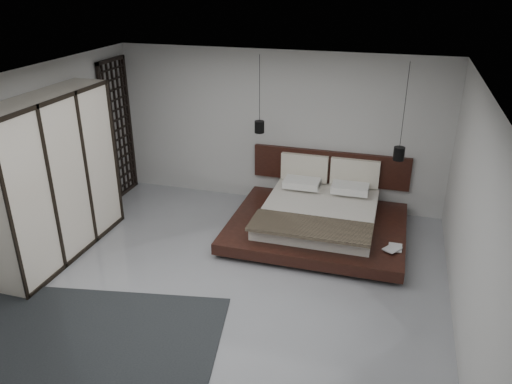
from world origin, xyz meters
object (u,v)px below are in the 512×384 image
(pendant_left, at_px, (259,127))
(wardrobe, at_px, (53,179))
(bed, at_px, (319,217))
(rug, at_px, (78,350))
(pendant_right, at_px, (399,153))
(lattice_screen, at_px, (118,129))

(pendant_left, distance_m, wardrobe, 3.35)
(bed, bearing_deg, pendant_left, 158.88)
(pendant_left, xyz_separation_m, rug, (-1.03, -4.05, -1.61))
(bed, distance_m, wardrobe, 4.17)
(pendant_right, xyz_separation_m, wardrobe, (-4.83, -2.17, -0.14))
(pendant_right, height_order, wardrobe, pendant_right)
(lattice_screen, distance_m, pendant_right, 5.09)
(bed, xyz_separation_m, wardrobe, (-3.68, -1.73, 0.94))
(pendant_right, bearing_deg, wardrobe, -155.81)
(wardrobe, relative_size, rug, 0.78)
(lattice_screen, xyz_separation_m, pendant_left, (2.78, -0.10, 0.31))
(pendant_right, bearing_deg, bed, -158.88)
(rug, bearing_deg, pendant_left, 75.77)
(bed, height_order, wardrobe, wardrobe)
(lattice_screen, relative_size, wardrobe, 1.04)
(pendant_right, relative_size, wardrobe, 0.62)
(lattice_screen, height_order, bed, lattice_screen)
(bed, distance_m, rug, 4.22)
(lattice_screen, xyz_separation_m, rug, (1.75, -4.15, -1.29))
(pendant_left, height_order, pendant_right, same)
(lattice_screen, height_order, pendant_left, pendant_left)
(lattice_screen, bearing_deg, pendant_left, -2.03)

